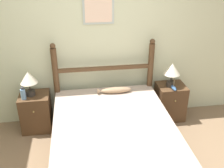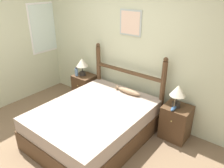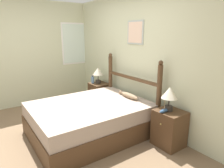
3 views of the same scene
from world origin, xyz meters
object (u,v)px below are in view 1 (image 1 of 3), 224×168
at_px(bottle, 23,94).
at_px(model_boat, 173,88).
at_px(table_lamp_right, 172,71).
at_px(table_lamp_left, 29,79).
at_px(fish_pillow, 115,90).
at_px(bed, 113,141).
at_px(nightstand_right, 170,101).
at_px(nightstand_left, 36,112).

xyz_separation_m(bottle, model_boat, (2.24, -0.02, -0.06)).
bearing_deg(table_lamp_right, model_boat, -85.37).
distance_m(table_lamp_left, bottle, 0.22).
bearing_deg(bottle, fish_pillow, 1.26).
distance_m(table_lamp_left, model_boat, 2.17).
bearing_deg(fish_pillow, table_lamp_right, 3.90).
relative_size(bed, nightstand_right, 3.36).
distance_m(bottle, model_boat, 2.24).
bearing_deg(bed, fish_pillow, 79.71).
bearing_deg(nightstand_left, nightstand_right, 0.00).
bearing_deg(bed, bottle, 148.02).
bearing_deg(bottle, bed, -31.98).
height_order(nightstand_left, table_lamp_right, table_lamp_right).
relative_size(table_lamp_right, model_boat, 1.99).
height_order(table_lamp_right, fish_pillow, table_lamp_right).
relative_size(bed, table_lamp_right, 5.17).
relative_size(table_lamp_right, fish_pillow, 0.74).
relative_size(nightstand_left, table_lamp_left, 1.54).
distance_m(table_lamp_right, fish_pillow, 0.93).
xyz_separation_m(table_lamp_left, fish_pillow, (1.25, -0.07, -0.24)).
distance_m(table_lamp_left, table_lamp_right, 2.15).
height_order(bed, fish_pillow, fish_pillow).
bearing_deg(model_boat, table_lamp_left, 176.74).
distance_m(bed, model_boat, 1.32).
xyz_separation_m(bed, model_boat, (1.05, 0.72, 0.34)).
height_order(bottle, model_boat, bottle).
bearing_deg(fish_pillow, nightstand_left, 176.36).
height_order(nightstand_right, model_boat, model_boat).
relative_size(nightstand_left, fish_pillow, 1.14).
relative_size(table_lamp_left, bottle, 1.92).
relative_size(nightstand_right, table_lamp_right, 1.54).
height_order(bed, nightstand_right, nightstand_right).
bearing_deg(bed, nightstand_left, 141.48).
height_order(bed, table_lamp_right, table_lamp_right).
bearing_deg(fish_pillow, nightstand_right, 4.74).
relative_size(bed, table_lamp_left, 5.17).
xyz_separation_m(bed, nightstand_left, (-1.07, 0.85, 0.01)).
relative_size(bed, bottle, 9.91).
distance_m(nightstand_left, nightstand_right, 2.14).
relative_size(nightstand_right, fish_pillow, 1.14).
distance_m(bed, fish_pillow, 0.86).
distance_m(nightstand_right, table_lamp_left, 2.25).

